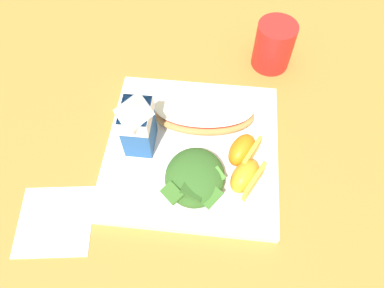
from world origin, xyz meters
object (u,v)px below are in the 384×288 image
object	(u,v)px
orange_wedge_front	(246,177)
paper_napkin	(55,221)
cheesy_pizza_bread	(204,114)
milk_carton	(137,124)
orange_wedge_middle	(243,150)
white_plate	(192,150)
drinking_red_cup	(274,45)
green_salad_pile	(195,177)

from	to	relation	value
orange_wedge_front	paper_napkin	bearing A→B (deg)	107.12
cheesy_pizza_bread	milk_carton	size ratio (longest dim) A/B	1.59
milk_carton	orange_wedge_front	world-z (taller)	milk_carton
milk_carton	orange_wedge_middle	world-z (taller)	milk_carton
white_plate	drinking_red_cup	distance (m)	0.26
orange_wedge_front	cheesy_pizza_bread	bearing A→B (deg)	33.27
orange_wedge_middle	drinking_red_cup	distance (m)	0.23
milk_carton	drinking_red_cup	bearing A→B (deg)	-43.74
paper_napkin	drinking_red_cup	xyz separation A→B (m)	(0.36, -0.32, 0.04)
milk_carton	drinking_red_cup	distance (m)	0.31
green_salad_pile	paper_napkin	world-z (taller)	green_salad_pile
orange_wedge_middle	drinking_red_cup	xyz separation A→B (m)	(0.23, -0.05, 0.01)
orange_wedge_front	orange_wedge_middle	world-z (taller)	same
milk_carton	cheesy_pizza_bread	bearing A→B (deg)	-58.11
drinking_red_cup	paper_napkin	bearing A→B (deg)	138.18
green_salad_pile	cheesy_pizza_bread	bearing A→B (deg)	-1.41
white_plate	orange_wedge_middle	bearing A→B (deg)	-96.74
orange_wedge_middle	white_plate	bearing A→B (deg)	83.26
orange_wedge_middle	drinking_red_cup	bearing A→B (deg)	-12.09
paper_napkin	drinking_red_cup	size ratio (longest dim) A/B	1.20
white_plate	drinking_red_cup	xyz separation A→B (m)	(0.22, -0.13, 0.04)
cheesy_pizza_bread	orange_wedge_front	bearing A→B (deg)	-146.73
cheesy_pizza_bread	drinking_red_cup	xyz separation A→B (m)	(0.16, -0.12, 0.01)
cheesy_pizza_bread	drinking_red_cup	bearing A→B (deg)	-35.56
green_salad_pile	orange_wedge_front	world-z (taller)	green_salad_pile
drinking_red_cup	orange_wedge_middle	bearing A→B (deg)	167.91
white_plate	milk_carton	xyz separation A→B (m)	(-0.00, 0.08, 0.07)
cheesy_pizza_bread	milk_carton	bearing A→B (deg)	121.89
orange_wedge_front	orange_wedge_middle	xyz separation A→B (m)	(0.05, 0.01, 0.00)
green_salad_pile	white_plate	bearing A→B (deg)	9.88
orange_wedge_middle	paper_napkin	distance (m)	0.31
milk_carton	paper_napkin	size ratio (longest dim) A/B	1.00
green_salad_pile	milk_carton	world-z (taller)	milk_carton
white_plate	green_salad_pile	xyz separation A→B (m)	(-0.06, -0.01, 0.03)
white_plate	cheesy_pizza_bread	xyz separation A→B (m)	(0.06, -0.01, 0.03)
green_salad_pile	orange_wedge_middle	bearing A→B (deg)	-52.39
orange_wedge_front	orange_wedge_middle	distance (m)	0.05
cheesy_pizza_bread	milk_carton	xyz separation A→B (m)	(-0.06, 0.10, 0.04)
paper_napkin	green_salad_pile	bearing A→B (deg)	-69.21
orange_wedge_front	drinking_red_cup	world-z (taller)	drinking_red_cup
milk_carton	orange_wedge_front	distance (m)	0.18
green_salad_pile	milk_carton	bearing A→B (deg)	57.76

